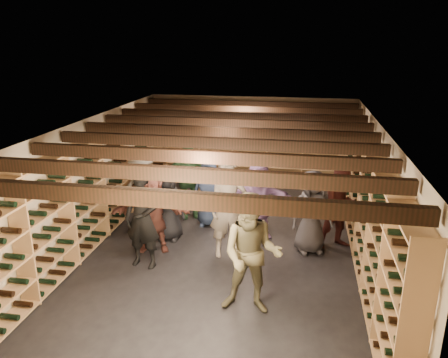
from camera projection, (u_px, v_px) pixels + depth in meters
name	position (u px, v px, depth m)	size (l,w,h in m)	color
ground	(225.00, 245.00, 8.60)	(8.00, 8.00, 0.00)	black
walls	(225.00, 187.00, 8.23)	(5.52, 8.02, 2.40)	#C0B295
ceiling	(225.00, 124.00, 7.86)	(5.50, 8.00, 0.01)	beige
ceiling_joists	(225.00, 132.00, 7.90)	(5.40, 7.12, 0.18)	black
wine_rack_left	(99.00, 186.00, 8.71)	(0.32, 7.50, 2.15)	tan
wine_rack_right	(366.00, 202.00, 7.82)	(0.32, 7.50, 2.15)	tan
wine_rack_back	(250.00, 146.00, 11.85)	(4.70, 0.30, 2.15)	tan
crate_stack_left	(207.00, 188.00, 11.05)	(0.50, 0.34, 0.51)	#A47F56
crate_stack_right	(221.00, 192.00, 10.53)	(0.54, 0.39, 0.68)	#A47F56
crate_loose	(236.00, 216.00, 9.78)	(0.50, 0.33, 0.17)	#A47F56
person_0	(168.00, 204.00, 8.66)	(0.72, 0.47, 1.48)	black
person_1	(142.00, 218.00, 7.56)	(0.66, 0.43, 1.81)	black
person_2	(252.00, 255.00, 6.26)	(0.89, 0.70, 1.84)	brown
person_5	(152.00, 212.00, 8.16)	(1.45, 0.46, 1.56)	brown
person_6	(209.00, 193.00, 9.31)	(0.72, 0.47, 1.48)	#202D48
person_7	(228.00, 208.00, 7.93)	(0.68, 0.45, 1.86)	gray
person_8	(341.00, 208.00, 8.27)	(0.79, 0.62, 1.63)	#421A16
person_9	(142.00, 186.00, 9.62)	(1.00, 0.57, 1.55)	#B0AFA2
person_10	(188.00, 179.00, 9.72)	(1.04, 0.43, 1.78)	#2B5333
person_11	(258.00, 200.00, 8.75)	(1.47, 0.47, 1.58)	#856298
person_12	(312.00, 212.00, 8.10)	(0.78, 0.51, 1.61)	#38373C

